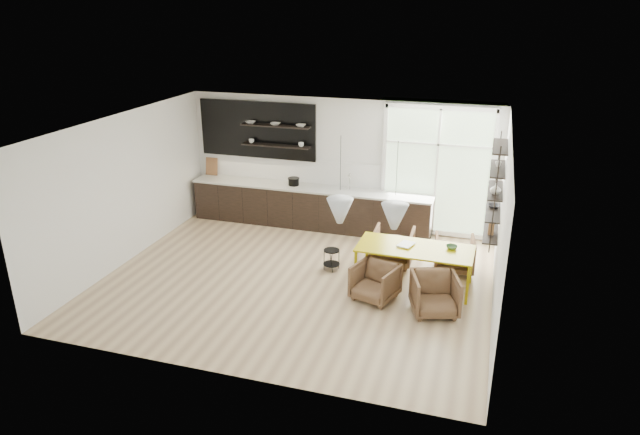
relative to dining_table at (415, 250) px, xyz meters
The scene contains 11 objects.
room 1.83m from the dining_table, 156.28° to the left, with size 7.02×6.01×2.91m.
kitchen_run 3.59m from the dining_table, 141.00° to the left, with size 5.54×0.69×2.75m.
right_shelving 1.75m from the dining_table, 30.57° to the left, with size 0.26×1.22×1.90m.
dining_table is the anchor object (origin of this frame).
armchair_back_left 1.05m from the dining_table, 122.28° to the left, with size 0.76×0.78×0.71m, color brown.
armchair_back_right 1.12m from the dining_table, 52.89° to the left, with size 0.73×0.75×0.69m, color brown.
armchair_front_left 0.97m from the dining_table, 129.15° to the right, with size 0.69×0.71×0.65m, color brown.
armchair_front_right 1.06m from the dining_table, 61.74° to the right, with size 0.73×0.75×0.68m, color brown.
wire_stool 1.67m from the dining_table, behind, with size 0.32×0.32×0.41m.
table_book 0.31m from the dining_table, 163.77° to the left, with size 0.24×0.32×0.03m, color white.
table_bowl 0.65m from the dining_table, 12.94° to the left, with size 0.19×0.19×0.06m, color #487249.
Camera 1 is at (3.20, -8.95, 4.87)m, focal length 32.00 mm.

